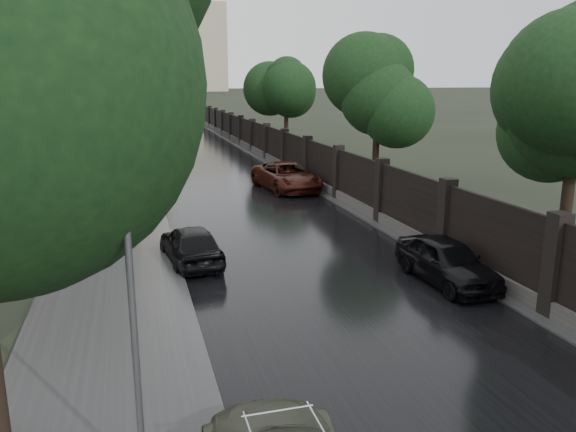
% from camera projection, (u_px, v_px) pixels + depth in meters
% --- Properties ---
extents(road, '(8.00, 420.00, 0.02)m').
position_uv_depth(road, '(143.00, 98.00, 185.90)').
color(road, black).
rests_on(road, ground).
extents(sidewalk_left, '(4.00, 420.00, 0.16)m').
position_uv_depth(sidewalk_left, '(124.00, 98.00, 184.30)').
color(sidewalk_left, '#2D2D2D').
rests_on(sidewalk_left, ground).
extents(verge_right, '(3.00, 420.00, 0.08)m').
position_uv_depth(verge_right, '(160.00, 98.00, 187.35)').
color(verge_right, '#2D2D2D').
rests_on(verge_right, ground).
extents(fence_right, '(0.45, 75.72, 2.70)m').
position_uv_depth(fence_right, '(277.00, 151.00, 39.14)').
color(fence_right, '#383533').
rests_on(fence_right, ground).
extents(tree_left_far, '(4.25, 4.25, 7.39)m').
position_uv_depth(tree_left_far, '(78.00, 90.00, 32.93)').
color(tree_left_far, black).
rests_on(tree_left_far, ground).
extents(tree_right_b, '(4.08, 4.08, 7.01)m').
position_uv_depth(tree_right_b, '(378.00, 97.00, 29.61)').
color(tree_right_b, black).
rests_on(tree_right_b, ground).
extents(tree_right_c, '(4.08, 4.08, 7.01)m').
position_uv_depth(tree_right_c, '(286.00, 91.00, 46.45)').
color(tree_right_c, black).
rests_on(tree_right_c, ground).
extents(lamp_post, '(0.25, 0.12, 5.11)m').
position_uv_depth(lamp_post, '(133.00, 318.00, 7.57)').
color(lamp_post, '#59595E').
rests_on(lamp_post, ground).
extents(traffic_light, '(0.16, 0.32, 4.00)m').
position_uv_depth(traffic_light, '(149.00, 146.00, 29.90)').
color(traffic_light, '#59595E').
rests_on(traffic_light, ground).
extents(stalinist_tower, '(92.00, 30.00, 159.00)m').
position_uv_depth(stalinist_tower, '(132.00, 13.00, 279.71)').
color(stalinist_tower, tan).
rests_on(stalinist_tower, ground).
extents(hatchback_left, '(1.96, 3.95, 1.29)m').
position_uv_depth(hatchback_left, '(191.00, 244.00, 18.10)').
color(hatchback_left, black).
rests_on(hatchback_left, ground).
extents(car_right_near, '(1.74, 3.99, 1.34)m').
position_uv_depth(car_right_near, '(447.00, 261.00, 16.36)').
color(car_right_near, black).
rests_on(car_right_near, ground).
extents(car_right_far, '(3.13, 5.61, 1.48)m').
position_uv_depth(car_right_far, '(287.00, 176.00, 30.27)').
color(car_right_far, '#34120B').
rests_on(car_right_far, ground).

